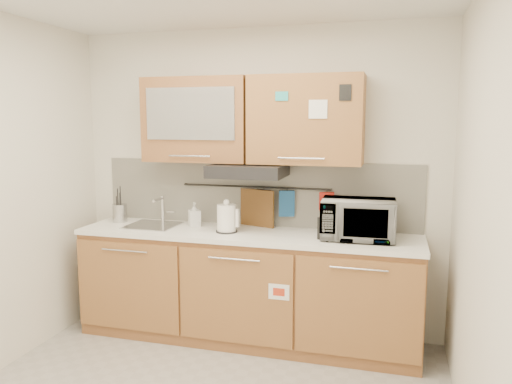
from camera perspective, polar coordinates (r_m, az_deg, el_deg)
The scene contains 18 objects.
wall_back at distance 4.32m, azimuth 0.04°, elevation 1.20°, with size 3.20×3.20×0.00m, color silver.
wall_right at distance 2.72m, azimuth 24.81°, elevation -3.74°, with size 3.00×3.00×0.00m, color silver.
base_cabinet at distance 4.24m, azimuth -1.09°, elevation -11.38°, with size 2.80×0.64×0.88m.
countertop at distance 4.10m, azimuth -1.12°, elevation -4.87°, with size 2.82×0.62×0.04m, color white.
backsplash at distance 4.33m, azimuth 0.00°, elevation -0.14°, with size 2.80×0.02×0.56m, color silver.
upper_cabinets at distance 4.12m, azimuth -0.69°, elevation 8.24°, with size 1.82×0.37×0.70m.
range_hood at distance 4.07m, azimuth -0.90°, elevation 2.46°, with size 0.60×0.46×0.10m, color black.
sink at distance 4.43m, azimuth -11.66°, elevation -3.74°, with size 0.42×0.40×0.26m.
utensil_rail at distance 4.28m, azimuth -0.14°, elevation 0.59°, with size 0.02×0.02×1.30m, color black.
utensil_crock at distance 4.65m, azimuth -15.30°, elevation -2.30°, with size 0.15×0.15×0.32m.
kettle at distance 4.08m, azimuth -3.37°, elevation -3.10°, with size 0.20×0.18×0.27m.
toaster at distance 3.87m, azimuth 8.98°, elevation -4.13°, with size 0.26×0.21×0.17m.
microwave at distance 3.91m, azimuth 11.59°, elevation -3.08°, with size 0.56×0.38×0.31m, color #999999.
soap_bottle at distance 4.34m, azimuth -7.05°, elevation -2.54°, with size 0.09×0.10×0.21m, color #999999.
cutting_board at distance 4.30m, azimuth 0.13°, elevation -2.39°, with size 0.33×0.02×0.41m, color brown.
oven_mitt at distance 4.22m, azimuth 3.53°, elevation -1.32°, with size 0.13×0.03×0.22m, color navy.
dark_pouch at distance 4.27m, azimuth 0.86°, elevation -1.16°, with size 0.13×0.04×0.21m, color black.
pot_holder at distance 4.16m, azimuth 8.06°, elevation -1.05°, with size 0.12×0.02×0.15m, color #B02117.
Camera 1 is at (1.15, -2.63, 1.83)m, focal length 35.00 mm.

